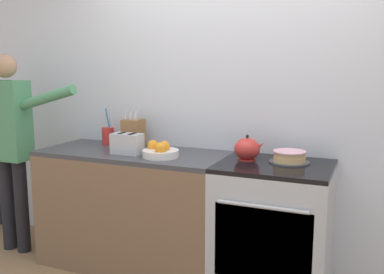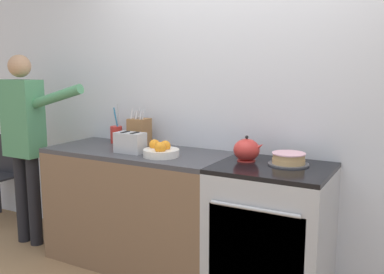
{
  "view_description": "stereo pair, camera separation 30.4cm",
  "coord_description": "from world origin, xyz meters",
  "px_view_note": "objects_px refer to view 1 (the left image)",
  "views": [
    {
      "loc": [
        0.95,
        -2.47,
        1.57
      ],
      "look_at": [
        -0.23,
        0.29,
        1.07
      ],
      "focal_mm": 40.0,
      "sensor_mm": 36.0,
      "label": 1
    },
    {
      "loc": [
        1.22,
        -2.34,
        1.57
      ],
      "look_at": [
        -0.23,
        0.29,
        1.07
      ],
      "focal_mm": 40.0,
      "sensor_mm": 36.0,
      "label": 2
    }
  ],
  "objects_px": {
    "utensil_crock": "(108,135)",
    "fruit_bowl": "(160,151)",
    "tea_kettle": "(247,149)",
    "stove_range": "(273,230)",
    "person_baker": "(10,136)",
    "knife_block": "(133,133)",
    "layer_cake": "(289,157)",
    "toaster": "(127,144)"
  },
  "relations": [
    {
      "from": "stove_range",
      "to": "tea_kettle",
      "type": "relative_size",
      "value": 4.15
    },
    {
      "from": "stove_range",
      "to": "toaster",
      "type": "xyz_separation_m",
      "value": [
        -1.09,
        -0.1,
        0.54
      ]
    },
    {
      "from": "layer_cake",
      "to": "person_baker",
      "type": "bearing_deg",
      "value": -173.84
    },
    {
      "from": "utensil_crock",
      "to": "toaster",
      "type": "xyz_separation_m",
      "value": [
        0.36,
        -0.28,
        -0.0
      ]
    },
    {
      "from": "person_baker",
      "to": "toaster",
      "type": "bearing_deg",
      "value": -0.49
    },
    {
      "from": "tea_kettle",
      "to": "knife_block",
      "type": "bearing_deg",
      "value": 174.58
    },
    {
      "from": "knife_block",
      "to": "tea_kettle",
      "type": "bearing_deg",
      "value": -5.42
    },
    {
      "from": "tea_kettle",
      "to": "toaster",
      "type": "xyz_separation_m",
      "value": [
        -0.88,
        -0.16,
        0.0
      ]
    },
    {
      "from": "fruit_bowl",
      "to": "tea_kettle",
      "type": "bearing_deg",
      "value": 15.39
    },
    {
      "from": "knife_block",
      "to": "fruit_bowl",
      "type": "distance_m",
      "value": 0.46
    },
    {
      "from": "layer_cake",
      "to": "fruit_bowl",
      "type": "bearing_deg",
      "value": -168.09
    },
    {
      "from": "tea_kettle",
      "to": "stove_range",
      "type": "bearing_deg",
      "value": -16.29
    },
    {
      "from": "stove_range",
      "to": "toaster",
      "type": "distance_m",
      "value": 1.22
    },
    {
      "from": "tea_kettle",
      "to": "person_baker",
      "type": "height_order",
      "value": "person_baker"
    },
    {
      "from": "toaster",
      "to": "knife_block",
      "type": "bearing_deg",
      "value": 110.81
    },
    {
      "from": "stove_range",
      "to": "toaster",
      "type": "height_order",
      "value": "toaster"
    },
    {
      "from": "utensil_crock",
      "to": "fruit_bowl",
      "type": "distance_m",
      "value": 0.7
    },
    {
      "from": "layer_cake",
      "to": "knife_block",
      "type": "xyz_separation_m",
      "value": [
        -1.26,
        0.07,
        0.08
      ]
    },
    {
      "from": "layer_cake",
      "to": "knife_block",
      "type": "distance_m",
      "value": 1.27
    },
    {
      "from": "person_baker",
      "to": "utensil_crock",
      "type": "bearing_deg",
      "value": 21.32
    },
    {
      "from": "knife_block",
      "to": "toaster",
      "type": "bearing_deg",
      "value": -69.19
    },
    {
      "from": "stove_range",
      "to": "person_baker",
      "type": "height_order",
      "value": "person_baker"
    },
    {
      "from": "tea_kettle",
      "to": "toaster",
      "type": "height_order",
      "value": "tea_kettle"
    },
    {
      "from": "stove_range",
      "to": "fruit_bowl",
      "type": "relative_size",
      "value": 3.52
    },
    {
      "from": "layer_cake",
      "to": "utensil_crock",
      "type": "bearing_deg",
      "value": 176.33
    },
    {
      "from": "knife_block",
      "to": "toaster",
      "type": "relative_size",
      "value": 1.29
    },
    {
      "from": "person_baker",
      "to": "fruit_bowl",
      "type": "bearing_deg",
      "value": -1.34
    },
    {
      "from": "layer_cake",
      "to": "knife_block",
      "type": "height_order",
      "value": "knife_block"
    },
    {
      "from": "utensil_crock",
      "to": "layer_cake",
      "type": "bearing_deg",
      "value": -3.67
    },
    {
      "from": "stove_range",
      "to": "fruit_bowl",
      "type": "bearing_deg",
      "value": -172.69
    },
    {
      "from": "stove_range",
      "to": "tea_kettle",
      "type": "distance_m",
      "value": 0.58
    },
    {
      "from": "knife_block",
      "to": "fruit_bowl",
      "type": "height_order",
      "value": "knife_block"
    },
    {
      "from": "stove_range",
      "to": "toaster",
      "type": "relative_size",
      "value": 3.82
    },
    {
      "from": "utensil_crock",
      "to": "fruit_bowl",
      "type": "bearing_deg",
      "value": -24.12
    },
    {
      "from": "layer_cake",
      "to": "knife_block",
      "type": "bearing_deg",
      "value": 176.82
    },
    {
      "from": "fruit_bowl",
      "to": "stove_range",
      "type": "bearing_deg",
      "value": 7.31
    },
    {
      "from": "knife_block",
      "to": "utensil_crock",
      "type": "distance_m",
      "value": 0.27
    },
    {
      "from": "toaster",
      "to": "person_baker",
      "type": "xyz_separation_m",
      "value": [
        -1.09,
        -0.06,
        -0.0
      ]
    },
    {
      "from": "stove_range",
      "to": "tea_kettle",
      "type": "xyz_separation_m",
      "value": [
        -0.21,
        0.06,
        0.54
      ]
    },
    {
      "from": "person_baker",
      "to": "tea_kettle",
      "type": "bearing_deg",
      "value": 2.72
    },
    {
      "from": "stove_range",
      "to": "knife_block",
      "type": "xyz_separation_m",
      "value": [
        -1.19,
        0.15,
        0.58
      ]
    },
    {
      "from": "utensil_crock",
      "to": "person_baker",
      "type": "height_order",
      "value": "person_baker"
    }
  ]
}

